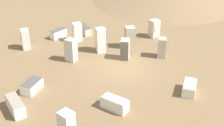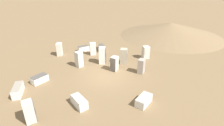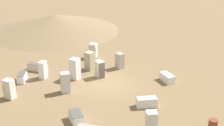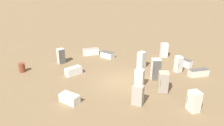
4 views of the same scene
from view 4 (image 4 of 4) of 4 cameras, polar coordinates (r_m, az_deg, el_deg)
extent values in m
plane|color=brown|center=(19.54, 2.43, -4.99)|extent=(1000.00, 1000.00, 0.00)
cube|color=beige|center=(22.09, 21.63, -2.39)|extent=(2.02, 1.27, 0.62)
cube|color=#56514C|center=(21.96, 21.75, -1.60)|extent=(1.94, 1.22, 0.04)
cube|color=silver|center=(25.77, 13.45, 3.30)|extent=(0.88, 0.74, 1.62)
cube|color=beige|center=(26.05, 13.24, 3.52)|extent=(0.73, 0.20, 1.55)
cylinder|color=#2D2D2D|center=(26.14, 13.80, 3.72)|extent=(0.02, 0.02, 0.57)
cube|color=white|center=(21.16, -10.02, -2.06)|extent=(1.58, 1.64, 0.68)
cube|color=#BCB7AD|center=(21.02, -10.09, -1.16)|extent=(1.51, 1.58, 0.04)
cube|color=white|center=(25.02, -1.19, 2.13)|extent=(1.67, 1.38, 0.62)
cube|color=#56514C|center=(24.91, -1.20, 2.85)|extent=(1.60, 1.33, 0.04)
cube|color=white|center=(26.01, -5.52, 2.96)|extent=(1.92, 1.35, 0.73)
cube|color=gray|center=(25.89, -5.55, 3.77)|extent=(1.84, 1.29, 0.04)
cube|color=#A89E93|center=(16.19, 6.72, -8.30)|extent=(0.89, 0.78, 1.52)
cube|color=gray|center=(16.10, 8.07, -8.56)|extent=(0.20, 0.56, 1.46)
cylinder|color=#2D2D2D|center=(15.88, 7.99, -8.71)|extent=(0.02, 0.02, 0.53)
cube|color=#B2A88E|center=(18.09, 13.25, -4.88)|extent=(0.79, 0.75, 1.75)
cube|color=gray|center=(17.74, 13.38, -5.45)|extent=(0.75, 0.05, 1.68)
cylinder|color=#2D2D2D|center=(17.64, 12.54, -5.22)|extent=(0.02, 0.02, 0.61)
cube|color=white|center=(20.14, 11.38, -1.54)|extent=(0.88, 0.81, 1.92)
cube|color=#56514C|center=(19.81, 11.60, -1.98)|extent=(0.76, 0.14, 1.84)
cylinder|color=#2D2D2D|center=(19.69, 10.85, -1.77)|extent=(0.02, 0.02, 0.67)
cube|color=white|center=(16.81, -11.04, -9.08)|extent=(1.68, 1.33, 0.64)
cube|color=beige|center=(16.64, -11.13, -8.08)|extent=(1.62, 1.28, 0.04)
cube|color=silver|center=(22.25, 7.72, 0.78)|extent=(0.95, 0.96, 1.72)
cube|color=#BCB7AD|center=(22.54, 8.26, 1.05)|extent=(0.54, 0.39, 1.65)
cylinder|color=#2D2D2D|center=(22.42, 8.80, 1.13)|extent=(0.02, 0.02, 0.60)
cube|color=beige|center=(16.36, 20.67, -9.37)|extent=(0.94, 0.97, 1.54)
cube|color=silver|center=(16.16, 19.62, -9.63)|extent=(0.33, 0.68, 1.47)
cylinder|color=#2D2D2D|center=(16.28, 19.03, -8.97)|extent=(0.02, 0.02, 0.54)
cube|color=silver|center=(23.99, -13.19, 1.83)|extent=(0.95, 0.95, 1.58)
cube|color=#56514C|center=(23.69, -12.88, 1.60)|extent=(0.53, 0.49, 1.52)
cylinder|color=#2D2D2D|center=(23.55, -13.42, 1.63)|extent=(0.02, 0.02, 0.55)
cube|color=white|center=(23.95, 18.53, 0.05)|extent=(1.43, 1.48, 0.69)
cube|color=#56514C|center=(23.82, 18.64, 0.86)|extent=(1.37, 1.42, 0.04)
cube|color=beige|center=(18.63, 7.15, -3.93)|extent=(0.90, 0.81, 1.55)
cube|color=#56514C|center=(18.74, 6.00, -3.71)|extent=(0.21, 0.57, 1.48)
cylinder|color=#2D2D2D|center=(18.90, 6.13, -3.22)|extent=(0.02, 0.02, 0.54)
cube|color=white|center=(22.14, 16.95, -0.31)|extent=(0.77, 0.85, 1.60)
cube|color=#BCB7AD|center=(21.85, 17.44, -0.67)|extent=(0.51, 0.23, 1.54)
cylinder|color=#2D2D2D|center=(21.70, 17.07, -0.56)|extent=(0.02, 0.02, 0.56)
cylinder|color=brown|center=(23.05, -22.46, -1.11)|extent=(0.59, 0.59, 0.90)
camera|label=1|loc=(28.90, -41.06, 20.71)|focal=50.00mm
camera|label=2|loc=(21.24, -43.89, 15.65)|focal=28.00mm
camera|label=3|loc=(39.83, -20.63, 25.56)|focal=50.00mm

